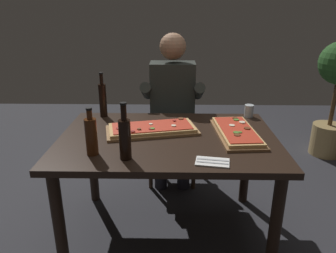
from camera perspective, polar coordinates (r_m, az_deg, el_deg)
ground_plane at (r=2.45m, az=-0.02°, el=-17.97°), size 6.40×6.40×0.00m
dining_table at (r=2.11m, az=-0.03°, el=-4.16°), size 1.40×0.96×0.74m
pizza_rectangular_front at (r=2.15m, az=-2.87°, el=-0.40°), size 0.65×0.40×0.05m
pizza_rectangular_left at (r=2.15m, az=12.06°, el=-0.92°), size 0.30×0.57×0.05m
wine_bottle_dark at (r=2.47m, az=-11.50°, el=4.81°), size 0.06×0.06×0.34m
oil_bottle_amber at (r=1.75m, az=-7.67°, el=-1.90°), size 0.07×0.07×0.32m
vinegar_bottle_green at (r=1.84m, az=-13.47°, el=-1.57°), size 0.07×0.07×0.28m
tumbler_near_camera at (r=2.51m, az=14.17°, el=2.71°), size 0.07×0.07×0.09m
napkin_cutlery_set at (r=1.75m, az=7.89°, el=-6.26°), size 0.20×0.14×0.01m
diner_chair at (r=2.97m, az=0.79°, el=-0.04°), size 0.44×0.44×0.87m
seated_diner at (r=2.77m, az=0.80°, el=4.05°), size 0.53×0.41×1.33m
potted_plant_corner at (r=3.75m, az=27.73°, el=6.00°), size 0.44×0.44×1.22m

